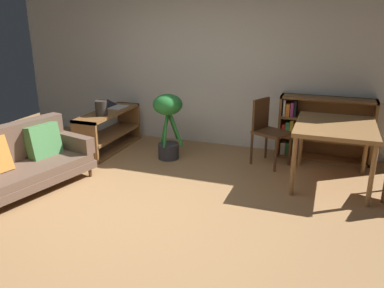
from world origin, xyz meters
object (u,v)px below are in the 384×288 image
object	(u,v)px
open_laptop	(114,106)
dining_chair_near	(267,128)
desk_speaker	(101,108)
potted_floor_plant	(168,119)
bookshelf	(319,128)
dining_table	(335,131)
fabric_couch	(9,164)
media_console	(109,131)

from	to	relation	value
open_laptop	dining_chair_near	world-z (taller)	dining_chair_near
desk_speaker	dining_chair_near	distance (m)	2.44
open_laptop	potted_floor_plant	size ratio (longest dim) A/B	0.42
bookshelf	dining_table	bearing A→B (deg)	-77.08
open_laptop	dining_chair_near	xyz separation A→B (m)	(2.48, -0.03, -0.12)
open_laptop	dining_chair_near	distance (m)	2.48
fabric_couch	desk_speaker	bearing A→B (deg)	77.88
desk_speaker	potted_floor_plant	size ratio (longest dim) A/B	0.23
open_laptop	potted_floor_plant	xyz separation A→B (m)	(1.08, -0.32, -0.03)
desk_speaker	dining_table	size ratio (longest dim) A/B	0.20
fabric_couch	open_laptop	world-z (taller)	fabric_couch
media_console	dining_table	size ratio (longest dim) A/B	1.18
media_console	potted_floor_plant	distance (m)	1.09
open_laptop	bookshelf	bearing A→B (deg)	8.47
fabric_couch	bookshelf	size ratio (longest dim) A/B	1.53
potted_floor_plant	open_laptop	bearing A→B (deg)	163.61
bookshelf	fabric_couch	bearing A→B (deg)	-143.40
fabric_couch	potted_floor_plant	distance (m)	2.19
dining_chair_near	bookshelf	size ratio (longest dim) A/B	0.71
bookshelf	media_console	bearing A→B (deg)	-166.80
desk_speaker	potted_floor_plant	distance (m)	1.01
bookshelf	dining_chair_near	bearing A→B (deg)	-143.64
media_console	fabric_couch	bearing A→B (deg)	-98.67
fabric_couch	media_console	world-z (taller)	fabric_couch
potted_floor_plant	dining_table	world-z (taller)	potted_floor_plant
media_console	bookshelf	size ratio (longest dim) A/B	1.01
fabric_couch	dining_table	distance (m)	3.95
open_laptop	bookshelf	xyz separation A→B (m)	(3.15, 0.47, -0.19)
potted_floor_plant	bookshelf	bearing A→B (deg)	20.81
dining_table	open_laptop	bearing A→B (deg)	172.23
media_console	dining_chair_near	xyz separation A→B (m)	(2.44, 0.23, 0.23)
fabric_couch	desk_speaker	size ratio (longest dim) A/B	9.10
potted_floor_plant	dining_table	size ratio (longest dim) A/B	0.86
open_laptop	potted_floor_plant	distance (m)	1.13
dining_table	potted_floor_plant	bearing A→B (deg)	176.47
desk_speaker	media_console	bearing A→B (deg)	102.72
fabric_couch	dining_table	size ratio (longest dim) A/B	1.78
open_laptop	fabric_couch	bearing A→B (deg)	-96.51
potted_floor_plant	fabric_couch	bearing A→B (deg)	-127.27
fabric_couch	potted_floor_plant	size ratio (longest dim) A/B	2.07
open_laptop	dining_chair_near	bearing A→B (deg)	-0.62
dining_table	media_console	bearing A→B (deg)	176.59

